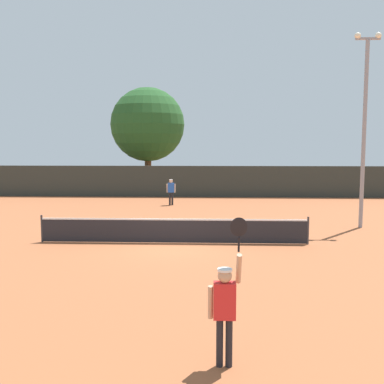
% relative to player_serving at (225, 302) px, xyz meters
% --- Properties ---
extents(ground_plane, '(120.00, 120.00, 0.00)m').
position_rel_player_serving_xyz_m(ground_plane, '(-1.67, 9.61, -1.15)').
color(ground_plane, '#9E5633').
extents(tennis_net, '(10.43, 0.08, 1.07)m').
position_rel_player_serving_xyz_m(tennis_net, '(-1.67, 9.61, -0.63)').
color(tennis_net, '#232328').
rests_on(tennis_net, ground).
extents(perimeter_fence, '(33.91, 0.12, 2.28)m').
position_rel_player_serving_xyz_m(perimeter_fence, '(-1.67, 25.04, -0.01)').
color(perimeter_fence, '#2D332D').
rests_on(perimeter_fence, ground).
extents(player_serving, '(0.68, 0.40, 2.58)m').
position_rel_player_serving_xyz_m(player_serving, '(0.00, 0.00, 0.00)').
color(player_serving, red).
rests_on(player_serving, ground).
extents(player_receiving, '(0.57, 0.24, 1.63)m').
position_rel_player_serving_xyz_m(player_receiving, '(-2.71, 20.56, -0.15)').
color(player_receiving, blue).
rests_on(player_receiving, ground).
extents(tennis_ball, '(0.07, 0.07, 0.07)m').
position_rel_player_serving_xyz_m(tennis_ball, '(0.68, 12.86, -1.11)').
color(tennis_ball, '#CCE033').
rests_on(tennis_ball, ground).
extents(light_pole, '(1.18, 0.28, 8.75)m').
position_rel_player_serving_xyz_m(light_pole, '(6.70, 13.24, 3.80)').
color(light_pole, gray).
rests_on(light_pole, ground).
extents(large_tree, '(6.24, 6.24, 8.62)m').
position_rel_player_serving_xyz_m(large_tree, '(-5.55, 30.56, 4.34)').
color(large_tree, brown).
rests_on(large_tree, ground).
extents(parked_car_near, '(2.16, 4.31, 1.69)m').
position_rel_player_serving_xyz_m(parked_car_near, '(-9.54, 30.87, -0.37)').
color(parked_car_near, navy).
rests_on(parked_car_near, ground).
extents(parked_car_mid, '(2.38, 4.40, 1.69)m').
position_rel_player_serving_xyz_m(parked_car_mid, '(4.36, 33.52, -0.37)').
color(parked_car_mid, white).
rests_on(parked_car_mid, ground).
extents(parked_car_far, '(1.96, 4.23, 1.69)m').
position_rel_player_serving_xyz_m(parked_car_far, '(8.80, 30.13, -0.37)').
color(parked_car_far, '#B7B7BC').
rests_on(parked_car_far, ground).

